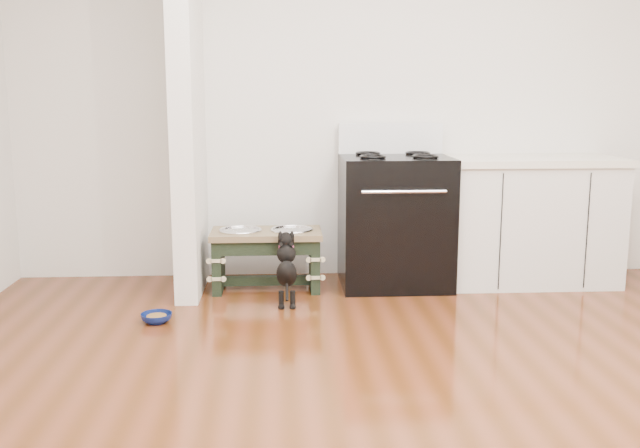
{
  "coord_description": "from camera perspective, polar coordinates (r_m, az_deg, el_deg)",
  "views": [
    {
      "loc": [
        -0.56,
        -2.78,
        1.35
      ],
      "look_at": [
        -0.31,
        1.72,
        0.53
      ],
      "focal_mm": 40.0,
      "sensor_mm": 36.0,
      "label": 1
    }
  ],
  "objects": [
    {
      "name": "ground",
      "position": [
        3.14,
        7.67,
        -15.19
      ],
      "size": [
        5.0,
        5.0,
        0.0
      ],
      "primitive_type": "plane",
      "color": "#4C240D",
      "rests_on": "ground"
    },
    {
      "name": "room_shell",
      "position": [
        2.85,
        8.48,
        15.69
      ],
      "size": [
        5.0,
        5.0,
        5.0
      ],
      "color": "silver",
      "rests_on": "ground"
    },
    {
      "name": "partition_wall",
      "position": [
        4.92,
        -10.58,
        10.19
      ],
      "size": [
        0.15,
        0.8,
        2.7
      ],
      "primitive_type": "cube",
      "color": "silver",
      "rests_on": "ground"
    },
    {
      "name": "oven_range",
      "position": [
        5.08,
        6.0,
        0.42
      ],
      "size": [
        0.76,
        0.69,
        1.14
      ],
      "color": "black",
      "rests_on": "ground"
    },
    {
      "name": "cabinet_run",
      "position": [
        5.35,
        16.38,
        0.28
      ],
      "size": [
        1.24,
        0.64,
        0.91
      ],
      "color": "silver",
      "rests_on": "ground"
    },
    {
      "name": "dog_feeder",
      "position": [
        4.96,
        -4.31,
        -1.91
      ],
      "size": [
        0.76,
        0.41,
        0.43
      ],
      "color": "black",
      "rests_on": "ground"
    },
    {
      "name": "puppy",
      "position": [
        4.63,
        -2.7,
        -3.34
      ],
      "size": [
        0.13,
        0.39,
        0.46
      ],
      "color": "black",
      "rests_on": "ground"
    },
    {
      "name": "floor_bowl",
      "position": [
        4.41,
        -12.94,
        -7.33
      ],
      "size": [
        0.23,
        0.23,
        0.06
      ],
      "rotation": [
        0.0,
        0.0,
        -0.31
      ],
      "color": "#0B174E",
      "rests_on": "ground"
    }
  ]
}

